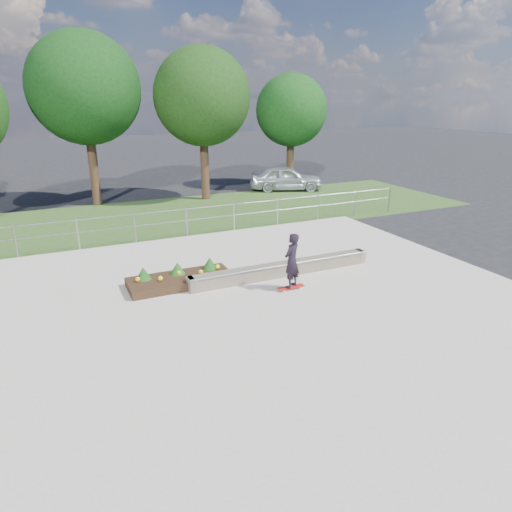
{
  "coord_description": "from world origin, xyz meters",
  "views": [
    {
      "loc": [
        -4.79,
        -9.26,
        5.25
      ],
      "look_at": [
        0.2,
        1.5,
        1.1
      ],
      "focal_mm": 32.0,
      "sensor_mm": 36.0,
      "label": 1
    }
  ],
  "objects_px": {
    "planter_bed": "(180,278)",
    "parked_car": "(286,178)",
    "grind_ledge": "(283,269)",
    "skateboarder": "(292,261)"
  },
  "relations": [
    {
      "from": "planter_bed",
      "to": "parked_car",
      "type": "relative_size",
      "value": 0.71
    },
    {
      "from": "grind_ledge",
      "to": "skateboarder",
      "type": "height_order",
      "value": "skateboarder"
    },
    {
      "from": "skateboarder",
      "to": "parked_car",
      "type": "bearing_deg",
      "value": 62.14
    },
    {
      "from": "skateboarder",
      "to": "parked_car",
      "type": "xyz_separation_m",
      "value": [
        6.98,
        13.2,
        -0.2
      ]
    },
    {
      "from": "grind_ledge",
      "to": "skateboarder",
      "type": "relative_size",
      "value": 3.62
    },
    {
      "from": "planter_bed",
      "to": "skateboarder",
      "type": "distance_m",
      "value": 3.32
    },
    {
      "from": "grind_ledge",
      "to": "planter_bed",
      "type": "xyz_separation_m",
      "value": [
        -3.05,
        0.65,
        -0.02
      ]
    },
    {
      "from": "grind_ledge",
      "to": "planter_bed",
      "type": "bearing_deg",
      "value": 167.93
    },
    {
      "from": "planter_bed",
      "to": "parked_car",
      "type": "distance_m",
      "value": 15.06
    },
    {
      "from": "grind_ledge",
      "to": "parked_car",
      "type": "relative_size",
      "value": 1.42
    }
  ]
}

